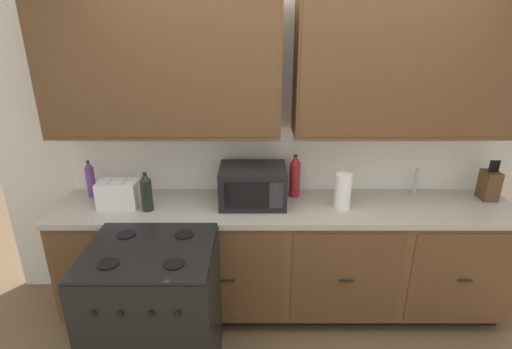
{
  "coord_description": "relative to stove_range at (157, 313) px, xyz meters",
  "views": [
    {
      "loc": [
        -0.22,
        -2.32,
        2.17
      ],
      "look_at": [
        -0.23,
        0.27,
        1.18
      ],
      "focal_mm": 27.59,
      "sensor_mm": 36.0,
      "label": 1
    }
  ],
  "objects": [
    {
      "name": "toaster",
      "position": [
        -0.37,
        0.61,
        0.55
      ],
      "size": [
        0.28,
        0.18,
        0.19
      ],
      "color": "white",
      "rests_on": "counter_run"
    },
    {
      "name": "counter_run",
      "position": [
        0.85,
        0.63,
        0.0
      ],
      "size": [
        3.36,
        0.64,
        0.93
      ],
      "color": "black",
      "rests_on": "ground_plane"
    },
    {
      "name": "stove_range",
      "position": [
        0.0,
        0.0,
        0.0
      ],
      "size": [
        0.76,
        0.68,
        0.95
      ],
      "color": "black",
      "rests_on": "ground_plane"
    },
    {
      "name": "microwave",
      "position": [
        0.6,
        0.66,
        0.59
      ],
      "size": [
        0.48,
        0.37,
        0.28
      ],
      "color": "black",
      "rests_on": "counter_run"
    },
    {
      "name": "wall_unit",
      "position": [
        0.85,
        0.83,
        1.18
      ],
      "size": [
        4.53,
        0.4,
        2.4
      ],
      "color": "silver",
      "rests_on": "ground_plane"
    },
    {
      "name": "bottle_red",
      "position": [
        0.92,
        0.79,
        0.62
      ],
      "size": [
        0.08,
        0.08,
        0.33
      ],
      "color": "maroon",
      "rests_on": "counter_run"
    },
    {
      "name": "paper_towel_roll",
      "position": [
        1.25,
        0.58,
        0.58
      ],
      "size": [
        0.12,
        0.12,
        0.26
      ],
      "primitive_type": "cylinder",
      "color": "white",
      "rests_on": "counter_run"
    },
    {
      "name": "ground_plane",
      "position": [
        0.85,
        0.33,
        -0.47
      ],
      "size": [
        8.32,
        8.32,
        0.0
      ],
      "primitive_type": "plane",
      "color": "brown"
    },
    {
      "name": "knife_block",
      "position": [
        2.38,
        0.74,
        0.57
      ],
      "size": [
        0.11,
        0.14,
        0.31
      ],
      "color": "#52361E",
      "rests_on": "counter_run"
    },
    {
      "name": "bottle_dark",
      "position": [
        -0.14,
        0.55,
        0.59
      ],
      "size": [
        0.08,
        0.08,
        0.28
      ],
      "color": "black",
      "rests_on": "counter_run"
    },
    {
      "name": "sink_faucet",
      "position": [
        1.87,
        0.84,
        0.55
      ],
      "size": [
        0.02,
        0.02,
        0.2
      ],
      "primitive_type": "cylinder",
      "color": "#B2B5BA",
      "rests_on": "counter_run"
    },
    {
      "name": "bottle_violet",
      "position": [
        -0.63,
        0.78,
        0.6
      ],
      "size": [
        0.07,
        0.07,
        0.29
      ],
      "color": "#663384",
      "rests_on": "counter_run"
    }
  ]
}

